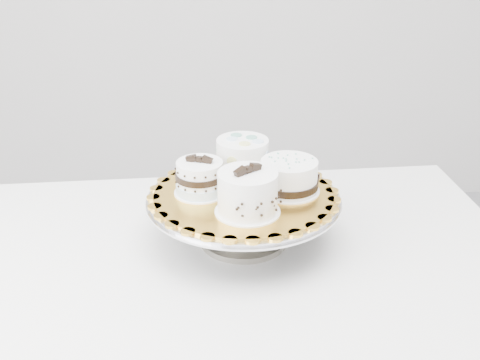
{
  "coord_description": "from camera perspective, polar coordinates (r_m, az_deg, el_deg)",
  "views": [
    {
      "loc": [
        -0.02,
        -0.92,
        1.37
      ],
      "look_at": [
        0.07,
        0.13,
        0.88
      ],
      "focal_mm": 45.0,
      "sensor_mm": 36.0,
      "label": 1
    }
  ],
  "objects": [
    {
      "name": "cake_banded",
      "position": [
        1.15,
        -3.82,
        0.12
      ],
      "size": [
        0.11,
        0.11,
        0.08
      ],
      "rotation": [
        0.0,
        0.0,
        -0.34
      ],
      "color": "white",
      "rests_on": "cake_board"
    },
    {
      "name": "cake_dots",
      "position": [
        1.22,
        0.24,
        2.17
      ],
      "size": [
        0.13,
        0.13,
        0.08
      ],
      "rotation": [
        0.0,
        0.0,
        -0.27
      ],
      "color": "white",
      "rests_on": "cake_board"
    },
    {
      "name": "cake_ribbon",
      "position": [
        1.16,
        4.71,
        0.28
      ],
      "size": [
        0.14,
        0.14,
        0.07
      ],
      "rotation": [
        0.0,
        0.0,
        -0.3
      ],
      "color": "white",
      "rests_on": "cake_board"
    },
    {
      "name": "table",
      "position": [
        1.2,
        -1.0,
        -10.79
      ],
      "size": [
        1.16,
        0.78,
        0.75
      ],
      "rotation": [
        0.0,
        0.0,
        0.02
      ],
      "color": "white",
      "rests_on": "floor"
    },
    {
      "name": "cake_board",
      "position": [
        1.16,
        0.35,
        -1.36
      ],
      "size": [
        0.43,
        0.43,
        0.01
      ],
      "primitive_type": "cylinder",
      "rotation": [
        0.0,
        0.0,
        -0.29
      ],
      "color": "orange",
      "rests_on": "cake_stand"
    },
    {
      "name": "cake_stand",
      "position": [
        1.17,
        0.34,
        -2.87
      ],
      "size": [
        0.38,
        0.38,
        0.1
      ],
      "color": "gray",
      "rests_on": "table"
    },
    {
      "name": "cake_swirl",
      "position": [
        1.07,
        0.73,
        -1.3
      ],
      "size": [
        0.15,
        0.15,
        0.1
      ],
      "rotation": [
        0.0,
        0.0,
        0.6
      ],
      "color": "white",
      "rests_on": "cake_board"
    }
  ]
}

